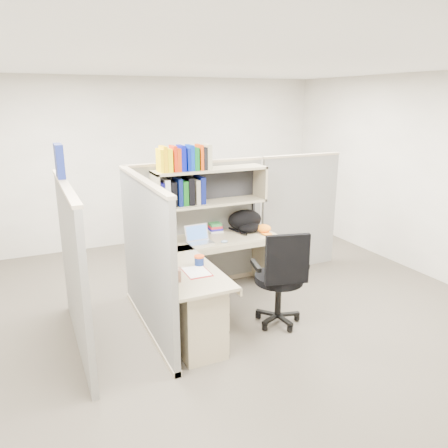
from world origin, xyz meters
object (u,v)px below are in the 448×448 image
backpack (247,221)px  task_chair (280,293)px  snack_canister (199,260)px  laptop (200,235)px  desk (203,295)px

backpack → task_chair: 1.24m
backpack → task_chair: size_ratio=0.42×
snack_canister → task_chair: size_ratio=0.09×
task_chair → snack_canister: bearing=161.0°
snack_canister → task_chair: bearing=-19.0°
laptop → task_chair: task_chair is taller
task_chair → laptop: bearing=120.1°
laptop → snack_canister: laptop is taller
backpack → task_chair: (-0.19, -1.12, -0.48)m
desk → backpack: backpack is taller
backpack → snack_canister: backpack is taller
desk → task_chair: (0.80, -0.18, -0.06)m
backpack → snack_canister: 1.31m
snack_canister → desk: bearing=-90.7°
backpack → snack_canister: size_ratio=4.41×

